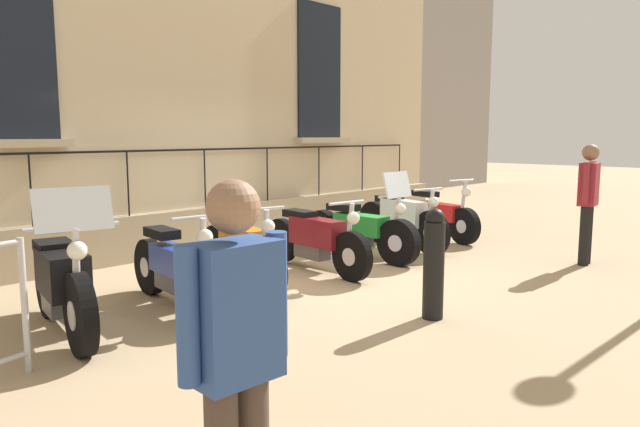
% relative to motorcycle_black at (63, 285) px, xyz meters
% --- Properties ---
extents(ground_plane, '(60.00, 60.00, 0.00)m').
position_rel_motorcycle_black_xyz_m(ground_plane, '(0.08, 3.31, -0.47)').
color(ground_plane, tan).
extents(building_facade, '(0.82, 12.54, 6.92)m').
position_rel_motorcycle_black_xyz_m(building_facade, '(-2.75, 3.31, 2.89)').
color(building_facade, '#C6B28E').
rests_on(building_facade, ground_plane).
extents(motorcycle_black, '(1.97, 0.81, 1.39)m').
position_rel_motorcycle_black_xyz_m(motorcycle_black, '(0.00, 0.00, 0.00)').
color(motorcycle_black, black).
rests_on(motorcycle_black, ground_plane).
extents(motorcycle_blue, '(1.96, 0.62, 1.04)m').
position_rel_motorcycle_black_xyz_m(motorcycle_blue, '(0.00, 1.19, -0.07)').
color(motorcycle_blue, black).
rests_on(motorcycle_blue, ground_plane).
extents(motorcycle_orange, '(2.00, 0.74, 1.02)m').
position_rel_motorcycle_black_xyz_m(motorcycle_orange, '(-0.13, 2.19, -0.06)').
color(motorcycle_orange, black).
rests_on(motorcycle_orange, ground_plane).
extents(motorcycle_maroon, '(2.08, 0.62, 1.00)m').
position_rel_motorcycle_black_xyz_m(motorcycle_maroon, '(-0.04, 3.38, -0.05)').
color(motorcycle_maroon, black).
rests_on(motorcycle_maroon, ground_plane).
extents(motorcycle_green, '(2.12, 0.65, 1.31)m').
position_rel_motorcycle_black_xyz_m(motorcycle_green, '(-0.13, 4.42, -0.06)').
color(motorcycle_green, black).
rests_on(motorcycle_green, ground_plane).
extents(motorcycle_white, '(2.06, 0.75, 1.01)m').
position_rel_motorcycle_black_xyz_m(motorcycle_white, '(-0.13, 5.50, -0.02)').
color(motorcycle_white, black).
rests_on(motorcycle_white, ground_plane).
extents(motorcycle_red, '(1.89, 0.75, 1.08)m').
position_rel_motorcycle_black_xyz_m(motorcycle_red, '(-0.16, 6.63, -0.08)').
color(motorcycle_red, black).
rests_on(motorcycle_red, ground_plane).
extents(bollard, '(0.21, 0.21, 1.10)m').
position_rel_motorcycle_black_xyz_m(bollard, '(2.20, 2.69, 0.08)').
color(bollard, black).
rests_on(bollard, ground_plane).
extents(pedestrian_standing, '(0.27, 0.53, 1.68)m').
position_rel_motorcycle_black_xyz_m(pedestrian_standing, '(2.45, 6.26, 0.48)').
color(pedestrian_standing, black).
rests_on(pedestrian_standing, ground_plane).
extents(pedestrian_walking, '(0.24, 0.53, 1.64)m').
position_rel_motorcycle_black_xyz_m(pedestrian_walking, '(3.39, -0.76, 0.45)').
color(pedestrian_walking, '#47382D').
rests_on(pedestrian_walking, ground_plane).
extents(distant_building, '(3.00, 6.31, 11.20)m').
position_rel_motorcycle_black_xyz_m(distant_building, '(-6.76, 15.35, 5.13)').
color(distant_building, gray).
rests_on(distant_building, ground_plane).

